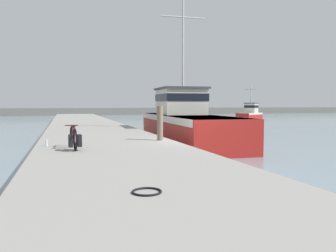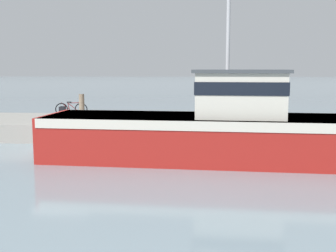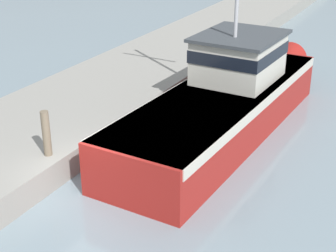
{
  "view_description": "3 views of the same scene",
  "coord_description": "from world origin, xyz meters",
  "views": [
    {
      "loc": [
        -5.5,
        -12.8,
        2.38
      ],
      "look_at": [
        -0.88,
        1.68,
        1.37
      ],
      "focal_mm": 35.0,
      "sensor_mm": 36.0,
      "label": 1
    },
    {
      "loc": [
        17.66,
        5.9,
        3.51
      ],
      "look_at": [
        0.27,
        4.51,
        1.11
      ],
      "focal_mm": 45.0,
      "sensor_mm": 36.0,
      "label": 2
    },
    {
      "loc": [
        7.97,
        -10.46,
        8.06
      ],
      "look_at": [
        0.55,
        3.92,
        0.85
      ],
      "focal_mm": 55.0,
      "sensor_mm": 36.0,
      "label": 3
    }
  ],
  "objects": [
    {
      "name": "fishing_boat_main",
      "position": [
        1.74,
        6.47,
        1.27
      ],
      "size": [
        4.01,
        14.17,
        9.29
      ],
      "rotation": [
        0.0,
        0.0,
        -0.05
      ],
      "color": "maroon",
      "rests_on": "ground_plane"
    },
    {
      "name": "water_bottle_on_curb",
      "position": [
        -6.11,
        -0.33,
        0.99
      ],
      "size": [
        0.08,
        0.08,
        0.23
      ],
      "primitive_type": "cylinder",
      "color": "silver",
      "rests_on": "dock_pier"
    },
    {
      "name": "ground_plane",
      "position": [
        0.0,
        0.0,
        0.0
      ],
      "size": [
        320.0,
        320.0,
        0.0
      ],
      "primitive_type": "plane",
      "color": "gray"
    },
    {
      "name": "bicycle_touring",
      "position": [
        -5.2,
        -1.51,
        1.23
      ],
      "size": [
        0.51,
        1.81,
        0.79
      ],
      "rotation": [
        0.0,
        0.0,
        0.08
      ],
      "color": "black",
      "rests_on": "dock_pier"
    },
    {
      "name": "mooring_post",
      "position": [
        -1.68,
        0.27,
        1.59
      ],
      "size": [
        0.25,
        0.25,
        1.43
      ],
      "primitive_type": "cylinder",
      "color": "#756651",
      "rests_on": "dock_pier"
    },
    {
      "name": "dock_pier",
      "position": [
        -3.83,
        0.0,
        0.44
      ],
      "size": [
        5.36,
        80.0,
        0.87
      ],
      "primitive_type": "cube",
      "color": "gray",
      "rests_on": "ground_plane"
    }
  ]
}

